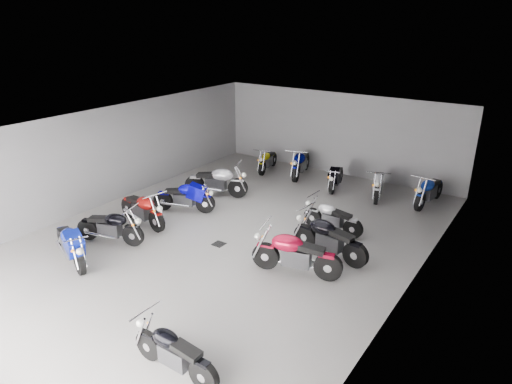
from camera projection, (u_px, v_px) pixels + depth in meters
ground at (230, 237)px, 13.05m from camera, size 14.00×14.00×0.00m
wall_back at (338, 134)px, 17.85m from camera, size 10.00×0.10×3.20m
wall_left at (109, 155)px, 15.10m from camera, size 0.10×14.00×3.20m
wall_right at (412, 231)px, 9.84m from camera, size 0.10×14.00×3.20m
ceiling at (227, 127)px, 11.88m from camera, size 10.00×14.00×0.04m
drain_grate at (219, 244)px, 12.66m from camera, size 0.32×0.32×0.01m
motorcycle_left_b at (70, 244)px, 11.56m from camera, size 2.06×0.86×0.94m
motorcycle_left_c at (111, 227)px, 12.59m from camera, size 1.98×0.78×0.90m
motorcycle_left_d at (143, 209)px, 13.68m from camera, size 2.13×0.54×0.94m
motorcycle_left_e at (185, 197)px, 14.62m from camera, size 1.91×0.98×0.90m
motorcycle_left_f at (217, 181)px, 15.86m from camera, size 2.15×1.01×1.00m
motorcycle_right_a at (174, 352)px, 7.96m from camera, size 1.90×0.37×0.84m
motorcycle_right_d at (295, 254)px, 11.03m from camera, size 2.23×0.72×1.00m
motorcycle_right_e at (329, 238)px, 11.84m from camera, size 2.22×0.51×0.97m
motorcycle_right_f at (332, 217)px, 13.24m from camera, size 1.89×0.39×0.83m
motorcycle_back_b at (267, 160)px, 18.49m from camera, size 0.56×1.84×0.82m
motorcycle_back_c at (301, 163)px, 17.85m from camera, size 0.71×2.18×0.97m
motorcycle_back_d at (336, 177)px, 16.60m from camera, size 0.55×1.84×0.82m
motorcycle_back_e at (378, 184)px, 15.78m from camera, size 0.73×1.99×0.90m
motorcycle_back_f at (429, 191)px, 15.13m from camera, size 0.48×2.09×0.92m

